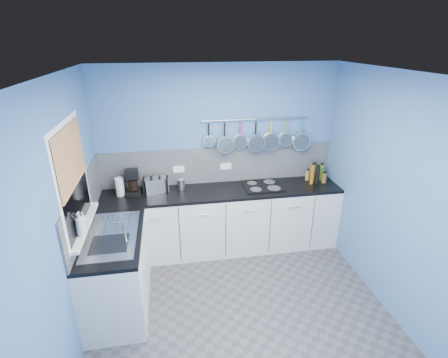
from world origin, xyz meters
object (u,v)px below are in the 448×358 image
object	(u,v)px
hob	(263,186)
paper_towel	(120,187)
soap_bottle_a	(80,224)
coffee_maker	(132,182)
canister	(181,184)
soap_bottle_b	(83,221)
toaster	(156,185)

from	to	relation	value
hob	paper_towel	bearing A→B (deg)	178.97
soap_bottle_a	coffee_maker	distance (m)	1.24
hob	coffee_maker	bearing A→B (deg)	178.25
paper_towel	hob	bearing A→B (deg)	-1.03
soap_bottle_a	canister	size ratio (longest dim) A/B	1.75
soap_bottle_b	canister	distance (m)	1.50
paper_towel	coffee_maker	world-z (taller)	coffee_maker
soap_bottle_a	hob	distance (m)	2.39
hob	soap_bottle_b	bearing A→B (deg)	-154.43
soap_bottle_b	toaster	distance (m)	1.27
soap_bottle_a	toaster	world-z (taller)	soap_bottle_a
soap_bottle_a	hob	world-z (taller)	soap_bottle_a
soap_bottle_a	hob	bearing A→B (deg)	28.14
toaster	canister	bearing A→B (deg)	-10.57
soap_bottle_a	hob	xyz separation A→B (m)	(2.10, 1.12, -0.26)
soap_bottle_b	toaster	size ratio (longest dim) A/B	0.58
soap_bottle_b	hob	xyz separation A→B (m)	(2.10, 1.00, -0.23)
paper_towel	coffee_maker	xyz separation A→B (m)	(0.16, 0.02, 0.04)
paper_towel	hob	world-z (taller)	paper_towel
coffee_maker	canister	distance (m)	0.63
soap_bottle_a	soap_bottle_b	size ratio (longest dim) A/B	1.39
soap_bottle_b	coffee_maker	bearing A→B (deg)	70.54
soap_bottle_b	paper_towel	bearing A→B (deg)	78.28
hob	soap_bottle_a	bearing A→B (deg)	-151.86
paper_towel	hob	size ratio (longest dim) A/B	0.46
paper_towel	toaster	xyz separation A→B (m)	(0.45, 0.04, -0.02)
soap_bottle_a	toaster	xyz separation A→B (m)	(0.67, 1.19, -0.17)
canister	coffee_maker	bearing A→B (deg)	-175.13
soap_bottle_a	paper_towel	xyz separation A→B (m)	(0.22, 1.16, -0.15)
canister	hob	xyz separation A→B (m)	(1.10, -0.11, -0.06)
canister	soap_bottle_a	bearing A→B (deg)	-129.06
canister	hob	world-z (taller)	canister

